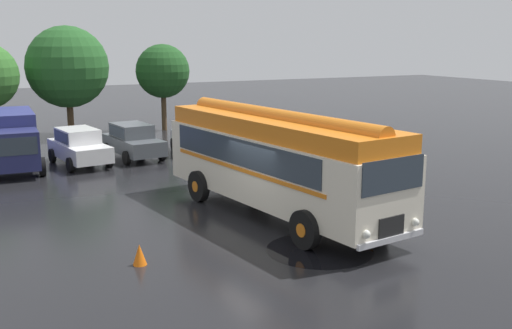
# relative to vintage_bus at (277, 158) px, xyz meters

# --- Properties ---
(ground_plane) EXTENTS (120.00, 120.00, 0.00)m
(ground_plane) POSITION_rel_vintage_bus_xyz_m (-0.76, -0.60, -1.89)
(ground_plane) COLOR black
(vintage_bus) EXTENTS (3.83, 10.34, 3.49)m
(vintage_bus) POSITION_rel_vintage_bus_xyz_m (0.00, 0.00, 0.00)
(vintage_bus) COLOR silver
(vintage_bus) RESTS_ON ground
(car_near_left) EXTENTS (2.41, 4.40, 1.66)m
(car_near_left) POSITION_rel_vintage_bus_xyz_m (-4.27, 11.13, -1.05)
(car_near_left) COLOR silver
(car_near_left) RESTS_ON ground
(car_mid_left) EXTENTS (2.33, 4.37, 1.66)m
(car_mid_left) POSITION_rel_vintage_bus_xyz_m (-1.64, 11.57, -1.05)
(car_mid_left) COLOR #4C5156
(car_mid_left) RESTS_ON ground
(car_mid_right) EXTENTS (2.29, 4.35, 1.66)m
(car_mid_right) POSITION_rel_vintage_bus_xyz_m (1.50, 11.26, -1.05)
(car_mid_right) COLOR #B7BABF
(car_mid_right) RESTS_ON ground
(box_van) EXTENTS (2.47, 5.83, 2.50)m
(box_van) POSITION_rel_vintage_bus_xyz_m (-7.08, 11.58, -0.53)
(box_van) COLOR navy
(box_van) RESTS_ON ground
(tree_centre) EXTENTS (4.73, 4.73, 6.45)m
(tree_centre) POSITION_rel_vintage_bus_xyz_m (-3.30, 19.59, 2.20)
(tree_centre) COLOR #4C3823
(tree_centre) RESTS_ON ground
(tree_right_of_centre) EXTENTS (3.34, 3.34, 5.38)m
(tree_right_of_centre) POSITION_rel_vintage_bus_xyz_m (2.61, 19.65, 1.82)
(tree_right_of_centre) COLOR #4C3823
(tree_right_of_centre) RESTS_ON ground
(traffic_cone) EXTENTS (0.36, 0.36, 0.55)m
(traffic_cone) POSITION_rel_vintage_bus_xyz_m (-5.27, -2.38, -1.62)
(traffic_cone) COLOR orange
(traffic_cone) RESTS_ON ground
(puddle_patch) EXTENTS (2.93, 2.93, 0.01)m
(puddle_patch) POSITION_rel_vintage_bus_xyz_m (-0.57, -3.51, -1.89)
(puddle_patch) COLOR black
(puddle_patch) RESTS_ON ground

